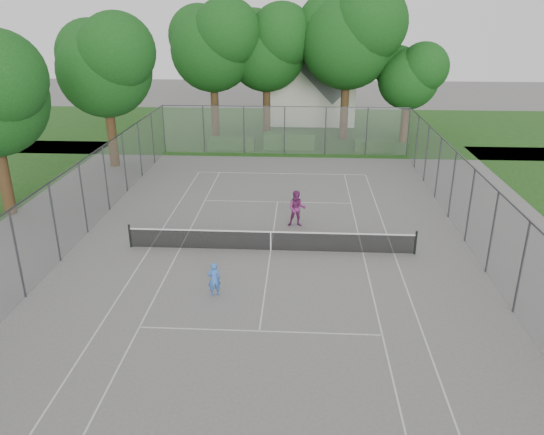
# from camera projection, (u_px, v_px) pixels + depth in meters

# --- Properties ---
(ground) EXTENTS (120.00, 120.00, 0.00)m
(ground) POSITION_uv_depth(u_px,v_px,m) (271.00, 250.00, 23.81)
(ground) COLOR #615F5D
(ground) RESTS_ON ground
(grass_far) EXTENTS (60.00, 20.00, 0.00)m
(grass_far) POSITION_uv_depth(u_px,v_px,m) (288.00, 128.00, 47.93)
(grass_far) COLOR #1C4413
(grass_far) RESTS_ON ground
(court_markings) EXTENTS (11.03, 23.83, 0.01)m
(court_markings) POSITION_uv_depth(u_px,v_px,m) (271.00, 250.00, 23.81)
(court_markings) COLOR beige
(court_markings) RESTS_ON ground
(tennis_net) EXTENTS (12.87, 0.10, 1.10)m
(tennis_net) POSITION_uv_depth(u_px,v_px,m) (271.00, 240.00, 23.62)
(tennis_net) COLOR black
(tennis_net) RESTS_ON ground
(perimeter_fence) EXTENTS (18.08, 34.08, 3.52)m
(perimeter_fence) POSITION_uv_depth(u_px,v_px,m) (271.00, 213.00, 23.14)
(perimeter_fence) COLOR #38383D
(perimeter_fence) RESTS_ON ground
(tree_far_left) EXTENTS (7.67, 7.01, 11.03)m
(tree_far_left) POSITION_uv_depth(u_px,v_px,m) (213.00, 42.00, 42.07)
(tree_far_left) COLOR #3B2615
(tree_far_left) RESTS_ON ground
(tree_far_midleft) EXTENTS (7.43, 6.79, 10.69)m
(tree_far_midleft) POSITION_uv_depth(u_px,v_px,m) (268.00, 45.00, 43.05)
(tree_far_midleft) COLOR #3B2615
(tree_far_midleft) RESTS_ON ground
(tree_far_midright) EXTENTS (8.36, 7.63, 12.01)m
(tree_far_midright) POSITION_uv_depth(u_px,v_px,m) (350.00, 34.00, 40.96)
(tree_far_midright) COLOR #3B2615
(tree_far_midright) RESTS_ON ground
(tree_far_right) EXTENTS (5.45, 4.98, 7.84)m
(tree_far_right) POSITION_uv_depth(u_px,v_px,m) (410.00, 74.00, 41.08)
(tree_far_right) COLOR #3B2615
(tree_far_right) RESTS_ON ground
(tree_side_back) EXTENTS (7.00, 6.39, 10.06)m
(tree_side_back) POSITION_uv_depth(u_px,v_px,m) (105.00, 62.00, 33.99)
(tree_side_back) COLOR #3B2615
(tree_side_back) RESTS_ON ground
(hedge_left) EXTENTS (3.54, 1.06, 0.88)m
(hedge_left) POSITION_uv_depth(u_px,v_px,m) (232.00, 143.00, 40.79)
(hedge_left) COLOR #204B18
(hedge_left) RESTS_ON ground
(hedge_mid) EXTENTS (3.88, 1.11, 1.22)m
(hedge_mid) POSITION_uv_depth(u_px,v_px,m) (289.00, 141.00, 40.75)
(hedge_mid) COLOR #204B18
(hedge_mid) RESTS_ON ground
(hedge_right) EXTENTS (2.89, 1.06, 0.87)m
(hedge_right) POSITION_uv_depth(u_px,v_px,m) (374.00, 145.00, 40.17)
(hedge_right) COLOR #204B18
(hedge_right) RESTS_ON ground
(house) EXTENTS (8.17, 6.33, 10.18)m
(house) POSITION_uv_depth(u_px,v_px,m) (310.00, 77.00, 49.57)
(house) COLOR silver
(house) RESTS_ON ground
(girl_player) EXTENTS (0.58, 0.48, 1.36)m
(girl_player) POSITION_uv_depth(u_px,v_px,m) (214.00, 279.00, 19.88)
(girl_player) COLOR blue
(girl_player) RESTS_ON ground
(woman_player) EXTENTS (0.89, 0.70, 1.83)m
(woman_player) POSITION_uv_depth(u_px,v_px,m) (297.00, 209.00, 26.17)
(woman_player) COLOR #782863
(woman_player) RESTS_ON ground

